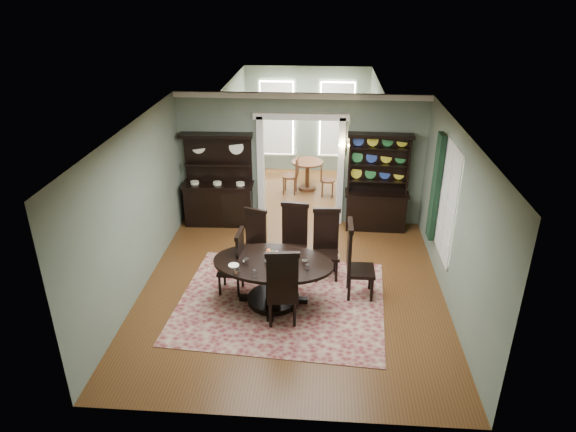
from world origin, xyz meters
name	(u,v)px	position (x,y,z in m)	size (l,w,h in m)	color
room	(292,212)	(0.00, 0.04, 1.58)	(5.51, 6.01, 3.01)	#593917
parlor	(305,129)	(0.00, 5.53, 1.52)	(3.51, 3.50, 3.01)	#593917
doorway_trim	(301,155)	(0.00, 3.00, 1.62)	(2.08, 0.25, 2.57)	silver
right_window	(442,195)	(2.69, 0.93, 1.60)	(0.15, 1.47, 2.12)	white
wall_sconce	(344,146)	(0.95, 2.85, 1.89)	(0.27, 0.21, 0.21)	gold
rug	(281,301)	(-0.16, -0.35, 0.01)	(3.58, 3.04, 0.01)	maroon
dining_table	(273,274)	(-0.30, -0.37, 0.57)	(2.18, 2.08, 0.82)	black
centerpiece	(273,259)	(-0.30, -0.41, 0.88)	(1.39, 0.89, 0.23)	silver
chair_far_left	(254,238)	(-0.78, 0.81, 0.64)	(0.56, 0.55, 1.22)	black
chair_far_mid	(294,236)	(-0.01, 0.77, 0.73)	(0.56, 0.53, 1.39)	black
chair_far_right	(326,241)	(0.60, 0.64, 0.71)	(0.53, 0.51, 1.35)	black
chair_end_left	(236,261)	(-0.99, -0.09, 0.65)	(0.46, 0.49, 1.23)	black
chair_end_right	(354,258)	(1.10, -0.05, 0.76)	(0.51, 0.55, 1.44)	black
chair_near	(282,286)	(-0.09, -1.01, 0.74)	(0.58, 0.55, 1.42)	black
sideboard	(219,193)	(-1.85, 2.75, 0.74)	(1.62, 0.62, 2.12)	black
welsh_dresser	(377,195)	(1.72, 2.76, 0.79)	(1.42, 0.55, 2.19)	black
parlor_table	(307,171)	(0.09, 4.99, 0.51)	(0.84, 0.84, 0.78)	brown
parlor_chair_left	(293,174)	(-0.28, 4.65, 0.53)	(0.43, 0.42, 1.00)	brown
parlor_chair_right	(325,178)	(0.57, 4.56, 0.48)	(0.38, 0.38, 0.90)	brown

